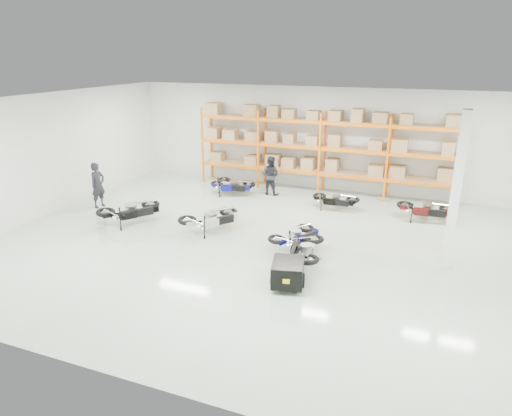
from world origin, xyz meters
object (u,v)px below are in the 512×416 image
at_px(moto_back_b, 233,181).
at_px(moto_back_d, 427,206).
at_px(person_left, 98,185).
at_px(moto_silver_left, 211,215).
at_px(person_back, 270,175).
at_px(moto_black_far_left, 130,207).
at_px(moto_back_c, 335,197).
at_px(moto_touring_right, 304,245).
at_px(moto_back_a, 232,183).
at_px(trailer, 288,272).
at_px(moto_blue_centre, 297,233).

height_order(moto_back_b, moto_back_d, moto_back_d).
height_order(moto_back_b, person_left, person_left).
distance_m(moto_silver_left, person_back, 4.85).
bearing_deg(moto_black_far_left, moto_back_b, -75.49).
height_order(moto_back_c, moto_back_d, moto_back_d).
xyz_separation_m(moto_silver_left, person_left, (-5.37, 0.71, 0.32)).
bearing_deg(moto_silver_left, moto_black_far_left, 42.66).
bearing_deg(moto_back_d, moto_touring_right, 144.20).
bearing_deg(moto_touring_right, person_back, 109.65).
bearing_deg(moto_back_a, trailer, -159.79).
height_order(moto_blue_centre, moto_back_b, moto_back_b).
bearing_deg(moto_back_a, moto_touring_right, -152.57).
height_order(moto_back_d, person_back, person_back).
distance_m(moto_touring_right, moto_back_d, 5.98).
bearing_deg(person_left, moto_touring_right, -94.10).
distance_m(moto_silver_left, moto_back_d, 7.86).
relative_size(moto_back_a, moto_back_c, 1.05).
bearing_deg(moto_back_d, moto_back_a, 84.41).
height_order(moto_blue_centre, person_left, person_left).
bearing_deg(person_back, moto_black_far_left, 60.78).
bearing_deg(moto_blue_centre, moto_touring_right, 143.98).
height_order(moto_silver_left, moto_back_b, moto_silver_left).
bearing_deg(moto_back_a, person_left, 114.38).
distance_m(moto_silver_left, moto_black_far_left, 3.08).
bearing_deg(person_back, moto_back_b, 18.08).
bearing_deg(moto_blue_centre, moto_silver_left, 19.83).
bearing_deg(person_back, trailer, 117.56).
xyz_separation_m(moto_back_c, moto_back_d, (3.39, -0.06, 0.06)).
xyz_separation_m(moto_touring_right, person_left, (-9.03, 1.95, 0.36)).
bearing_deg(trailer, moto_back_a, 111.29).
relative_size(moto_blue_centre, moto_silver_left, 0.86).
bearing_deg(trailer, moto_back_c, 78.60).
height_order(moto_blue_centre, moto_black_far_left, moto_black_far_left).
bearing_deg(moto_touring_right, moto_back_a, 123.02).
distance_m(moto_back_a, person_left, 5.50).
xyz_separation_m(moto_blue_centre, moto_touring_right, (0.52, -0.95, 0.03)).
bearing_deg(moto_silver_left, person_left, 28.14).
height_order(moto_back_a, person_back, person_back).
bearing_deg(moto_touring_right, trailer, -98.46).
bearing_deg(moto_black_far_left, moto_touring_right, -151.41).
xyz_separation_m(moto_touring_right, moto_back_a, (-4.74, 5.36, -0.02)).
distance_m(moto_back_a, person_back, 1.69).
bearing_deg(moto_blue_centre, trailer, 126.73).
height_order(trailer, moto_back_a, moto_back_a).
xyz_separation_m(moto_silver_left, person_back, (0.43, 4.82, 0.26)).
relative_size(moto_touring_right, person_back, 1.04).
distance_m(moto_silver_left, moto_back_c, 5.21).
height_order(moto_back_c, person_back, person_back).
bearing_deg(moto_silver_left, moto_back_a, -39.70).
bearing_deg(person_left, moto_black_far_left, -107.10).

